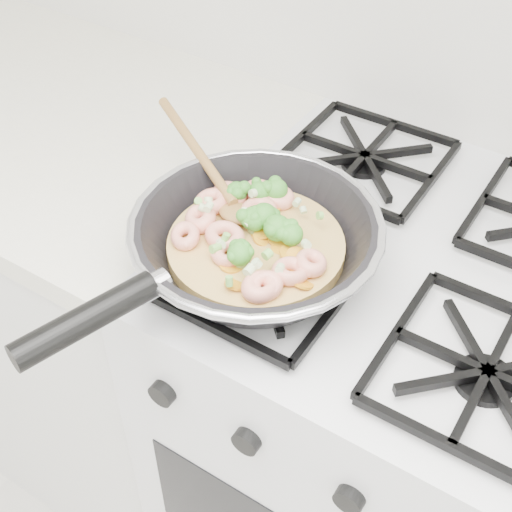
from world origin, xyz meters
The scene contains 3 objects.
stove centered at (0.00, 1.70, 0.46)m, with size 0.60×0.60×0.92m.
counter_left centered at (-0.80, 1.70, 0.45)m, with size 1.00×0.60×0.90m.
skillet centered at (-0.17, 1.56, 0.96)m, with size 0.42×0.48×0.09m.
Camera 1 is at (0.19, 1.00, 1.55)m, focal length 49.39 mm.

